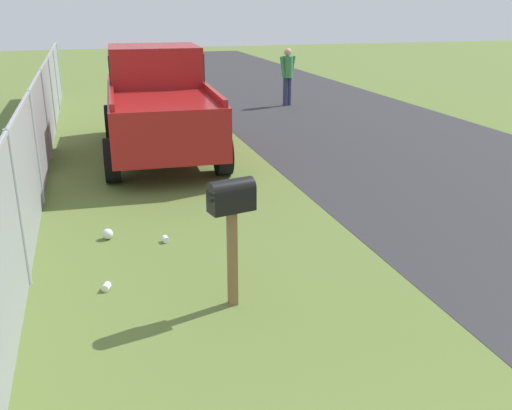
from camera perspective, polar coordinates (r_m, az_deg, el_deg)
name	(u,v)px	position (r m, az deg, el deg)	size (l,w,h in m)	color
mailbox	(232,207)	(5.47, -2.46, -0.18)	(0.29, 0.47, 1.33)	brown
pickup_truck	(158,98)	(11.67, -9.82, 10.48)	(5.19, 2.35, 2.09)	maroon
pedestrian	(287,73)	(17.14, 3.17, 13.08)	(0.30, 0.54, 1.65)	#2D3351
fence_section	(41,125)	(10.43, -20.75, 7.46)	(19.52, 0.07, 1.72)	#9EA3A8
litter_cup_far_scatter	(166,239)	(7.40, -9.05, -3.40)	(0.08, 0.08, 0.10)	white
litter_bag_by_mailbox	(108,234)	(7.64, -14.64, -2.82)	(0.14, 0.14, 0.14)	silver
litter_cup_midfield_b	(106,287)	(6.34, -14.76, -7.92)	(0.08, 0.08, 0.10)	white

